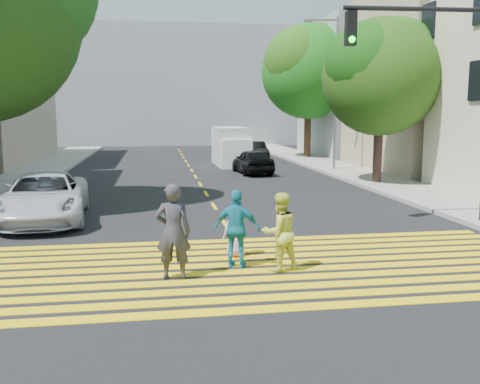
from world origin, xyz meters
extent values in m
plane|color=black|center=(0.00, 0.00, 0.00)|extent=(120.00, 120.00, 0.00)
cube|color=gray|center=(-8.50, 22.00, 0.07)|extent=(3.00, 40.00, 0.15)
cube|color=gray|center=(8.50, 15.00, 0.07)|extent=(3.00, 60.00, 0.15)
cube|color=yellow|center=(0.00, -1.20, 0.01)|extent=(13.40, 0.35, 0.01)
cube|color=yellow|center=(0.00, -0.65, 0.01)|extent=(13.40, 0.35, 0.01)
cube|color=yellow|center=(0.00, -0.10, 0.01)|extent=(13.40, 0.35, 0.01)
cube|color=yellow|center=(0.00, 0.45, 0.01)|extent=(13.40, 0.35, 0.01)
cube|color=yellow|center=(0.00, 1.00, 0.01)|extent=(13.40, 0.35, 0.01)
cube|color=yellow|center=(0.00, 1.55, 0.01)|extent=(13.40, 0.35, 0.01)
cube|color=yellow|center=(0.00, 2.10, 0.01)|extent=(13.40, 0.35, 0.01)
cube|color=yellow|center=(0.00, 2.65, 0.01)|extent=(13.40, 0.35, 0.01)
cube|color=yellow|center=(0.00, 3.20, 0.01)|extent=(13.40, 0.35, 0.01)
cube|color=yellow|center=(0.00, 3.75, 0.01)|extent=(13.40, 0.35, 0.01)
cube|color=yellow|center=(0.00, 6.00, 0.01)|extent=(0.12, 1.40, 0.01)
cube|color=yellow|center=(0.00, 9.00, 0.01)|extent=(0.12, 1.40, 0.01)
cube|color=yellow|center=(0.00, 12.00, 0.01)|extent=(0.12, 1.40, 0.01)
cube|color=yellow|center=(0.00, 15.00, 0.01)|extent=(0.12, 1.40, 0.01)
cube|color=yellow|center=(0.00, 18.00, 0.01)|extent=(0.12, 1.40, 0.01)
cube|color=yellow|center=(0.00, 21.00, 0.01)|extent=(0.12, 1.40, 0.01)
cube|color=yellow|center=(0.00, 24.00, 0.01)|extent=(0.12, 1.40, 0.01)
cube|color=yellow|center=(0.00, 27.00, 0.01)|extent=(0.12, 1.40, 0.01)
cube|color=yellow|center=(0.00, 30.00, 0.01)|extent=(0.12, 1.40, 0.01)
cube|color=yellow|center=(0.00, 33.00, 0.01)|extent=(0.12, 1.40, 0.01)
cube|color=yellow|center=(0.00, 36.00, 0.01)|extent=(0.12, 1.40, 0.01)
cube|color=yellow|center=(0.00, 39.00, 0.01)|extent=(0.12, 1.40, 0.01)
cube|color=tan|center=(15.00, 19.00, 5.00)|extent=(10.00, 10.00, 10.00)
cube|color=gray|center=(15.00, 30.00, 5.00)|extent=(10.00, 10.00, 10.00)
cube|color=gray|center=(0.00, 48.00, 6.00)|extent=(30.00, 8.00, 12.00)
cylinder|color=black|center=(8.04, 13.48, 1.39)|extent=(0.51, 0.51, 2.79)
sphere|color=#163F0E|center=(8.04, 13.48, 4.89)|extent=(6.49, 6.49, 5.25)
sphere|color=#1F5B15|center=(8.97, 14.04, 5.68)|extent=(4.87, 4.87, 3.94)
sphere|color=#113B06|center=(7.20, 13.04, 5.41)|extent=(4.54, 4.54, 3.67)
cylinder|color=black|center=(8.79, 27.71, 1.75)|extent=(0.65, 0.65, 3.51)
sphere|color=#0E5B19|center=(8.79, 27.71, 6.18)|extent=(8.84, 8.84, 6.68)
sphere|color=#234514|center=(9.87, 28.56, 7.18)|extent=(6.63, 6.63, 5.01)
sphere|color=#295C10|center=(7.82, 27.02, 6.85)|extent=(6.19, 6.19, 4.68)
imported|color=#33323B|center=(-1.70, 0.78, 0.97)|extent=(0.77, 0.56, 1.94)
imported|color=#D8DD4C|center=(0.53, 0.98, 0.84)|extent=(0.96, 0.83, 1.67)
imported|color=#F49CCF|center=(-0.23, 2.23, 0.60)|extent=(0.65, 0.48, 1.21)
imported|color=teal|center=(-0.32, 1.38, 0.85)|extent=(1.07, 0.74, 1.69)
imported|color=silver|center=(-5.44, 7.19, 0.74)|extent=(2.86, 5.49, 1.48)
imported|color=black|center=(3.19, 18.88, 0.69)|extent=(1.94, 4.14, 1.37)
imported|color=#94979A|center=(3.57, 29.83, 0.69)|extent=(2.55, 4.97, 1.38)
imported|color=black|center=(4.81, 27.01, 0.65)|extent=(1.38, 3.97, 1.31)
cube|color=silver|center=(2.69, 24.02, 1.20)|extent=(1.97, 4.81, 2.40)
cube|color=white|center=(2.72, 21.91, 0.86)|extent=(1.83, 1.17, 1.72)
cylinder|color=black|center=(1.95, 22.29, 0.34)|extent=(0.25, 0.67, 0.67)
cylinder|color=black|center=(3.48, 22.30, 0.34)|extent=(0.25, 0.67, 0.67)
cylinder|color=black|center=(1.91, 25.74, 0.34)|extent=(0.25, 0.67, 0.67)
cylinder|color=black|center=(3.44, 25.75, 0.34)|extent=(0.25, 0.67, 0.67)
cylinder|color=black|center=(5.34, 4.67, 6.15)|extent=(4.39, 0.40, 0.13)
cube|color=black|center=(3.36, 4.80, 5.60)|extent=(0.30, 0.30, 0.92)
sphere|color=#0AFA13|center=(3.35, 4.64, 5.30)|extent=(0.19, 0.19, 0.18)
cylinder|color=gray|center=(7.95, 19.24, 4.25)|extent=(0.17, 0.17, 8.50)
cylinder|color=gray|center=(7.10, 19.35, 8.31)|extent=(1.70, 0.33, 0.11)
cube|color=slate|center=(6.35, 19.44, 8.27)|extent=(0.49, 0.27, 0.14)
camera|label=1|loc=(-1.99, -9.72, 3.32)|focal=40.00mm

